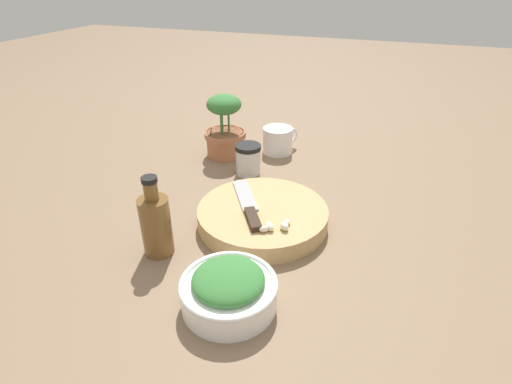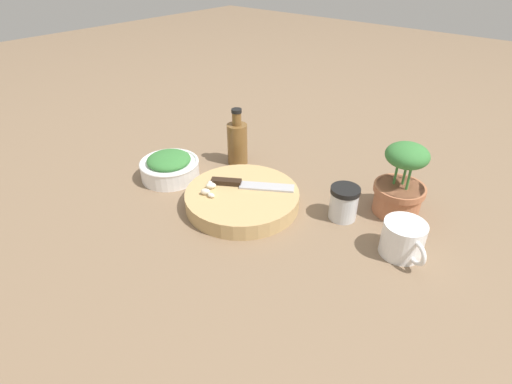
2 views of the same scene
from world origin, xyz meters
The scene contains 9 objects.
ground_plane centered at (0.00, 0.00, 0.00)m, with size 5.00×5.00×0.00m, color #7F664C.
cutting_board centered at (-0.05, -0.06, 0.02)m, with size 0.29×0.29×0.04m.
chef_knife centered at (-0.05, -0.02, 0.04)m, with size 0.20×0.14×0.01m.
garlic_cloves centered at (-0.11, -0.10, 0.05)m, with size 0.06×0.06×0.02m.
herb_bowl centered at (-0.29, -0.08, 0.03)m, with size 0.16×0.16×0.07m.
spice_jar centered at (0.17, 0.06, 0.04)m, with size 0.07×0.07×0.08m.
coffee_mug centered at (0.34, 0.03, 0.04)m, with size 0.11×0.09×0.08m.
oil_bottle centered at (-0.21, 0.11, 0.07)m, with size 0.06×0.06×0.17m.
potted_herb centered at (0.26, 0.17, 0.08)m, with size 0.12×0.12×0.18m.
Camera 1 is at (-0.74, -0.29, 0.50)m, focal length 28.00 mm.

